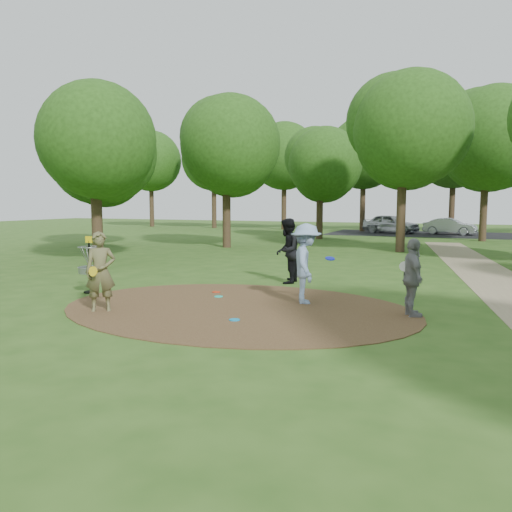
% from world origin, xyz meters
% --- Properties ---
extents(ground, '(100.00, 100.00, 0.00)m').
position_xyz_m(ground, '(0.00, 0.00, 0.00)').
color(ground, '#2D5119').
rests_on(ground, ground).
extents(dirt_clearing, '(8.40, 8.40, 0.02)m').
position_xyz_m(dirt_clearing, '(0.00, 0.00, 0.01)').
color(dirt_clearing, '#47301C').
rests_on(dirt_clearing, ground).
extents(parking_lot, '(14.00, 8.00, 0.01)m').
position_xyz_m(parking_lot, '(2.00, 30.00, 0.00)').
color(parking_lot, black).
rests_on(parking_lot, ground).
extents(player_observer_with_disc, '(0.78, 0.74, 1.80)m').
position_xyz_m(player_observer_with_disc, '(-2.67, -1.46, 0.90)').
color(player_observer_with_disc, brown).
rests_on(player_observer_with_disc, ground).
extents(player_throwing_with_disc, '(1.32, 1.43, 1.95)m').
position_xyz_m(player_throwing_with_disc, '(1.33, 1.13, 0.97)').
color(player_throwing_with_disc, '#819DC1').
rests_on(player_throwing_with_disc, ground).
extents(player_walking_with_disc, '(0.84, 1.03, 1.97)m').
position_xyz_m(player_walking_with_disc, '(-0.08, 3.87, 0.98)').
color(player_walking_with_disc, black).
rests_on(player_walking_with_disc, ground).
extents(player_waiting_with_disc, '(0.77, 1.07, 1.69)m').
position_xyz_m(player_waiting_with_disc, '(3.84, 0.65, 0.85)').
color(player_waiting_with_disc, gray).
rests_on(player_waiting_with_disc, ground).
extents(disc_ground_cyan, '(0.22, 0.22, 0.02)m').
position_xyz_m(disc_ground_cyan, '(-0.96, 1.00, 0.03)').
color(disc_ground_cyan, '#1AD0B5').
rests_on(disc_ground_cyan, dirt_clearing).
extents(disc_ground_blue, '(0.22, 0.22, 0.02)m').
position_xyz_m(disc_ground_blue, '(0.49, -1.17, 0.03)').
color(disc_ground_blue, '#0C90D0').
rests_on(disc_ground_blue, dirt_clearing).
extents(disc_ground_red, '(0.22, 0.22, 0.02)m').
position_xyz_m(disc_ground_red, '(-1.32, 1.57, 0.03)').
color(disc_ground_red, red).
rests_on(disc_ground_red, dirt_clearing).
extents(car_left, '(4.71, 3.05, 1.49)m').
position_xyz_m(car_left, '(-0.39, 30.10, 0.75)').
color(car_left, '#AAACB2').
rests_on(car_left, ground).
extents(car_right, '(3.95, 1.96, 1.24)m').
position_xyz_m(car_right, '(3.96, 29.95, 0.62)').
color(car_right, '#9EA1A6').
rests_on(car_right, ground).
extents(disc_golf_basket, '(0.63, 0.63, 1.54)m').
position_xyz_m(disc_golf_basket, '(-4.50, 0.30, 0.87)').
color(disc_golf_basket, black).
rests_on(disc_golf_basket, ground).
extents(tree_ring, '(37.07, 45.99, 9.31)m').
position_xyz_m(tree_ring, '(2.81, 8.05, 5.23)').
color(tree_ring, '#332316').
rests_on(tree_ring, ground).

